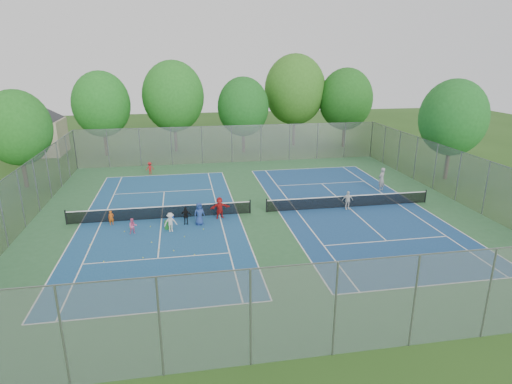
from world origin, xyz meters
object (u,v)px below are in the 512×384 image
at_px(net_right, 349,202).
at_px(ball_crate, 171,216).
at_px(instructor, 382,179).
at_px(net_left, 161,213).
at_px(ball_hopper, 168,225).

relative_size(net_right, ball_crate, 36.93).
relative_size(ball_crate, instructor, 0.17).
bearing_deg(net_left, instructor, 10.96).
height_order(net_right, instructor, instructor).
relative_size(net_right, instructor, 6.33).
bearing_deg(ball_hopper, net_left, 103.14).
bearing_deg(net_right, ball_hopper, -171.39).
xyz_separation_m(net_right, ball_hopper, (-13.52, -2.05, -0.15)).
height_order(net_left, ball_crate, net_left).
distance_m(net_left, ball_crate, 0.74).
bearing_deg(ball_hopper, net_right, 8.61).
height_order(ball_crate, ball_hopper, ball_hopper).
height_order(net_left, ball_hopper, net_left).
relative_size(ball_hopper, instructor, 0.30).
relative_size(ball_crate, ball_hopper, 0.56).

